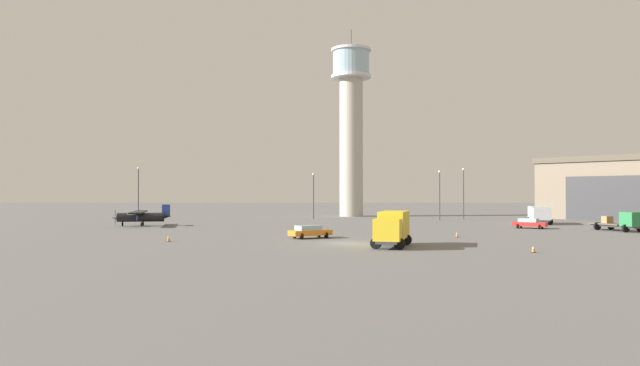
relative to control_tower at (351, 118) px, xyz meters
name	(u,v)px	position (x,y,z in m)	size (l,w,h in m)	color
ground_plane	(344,243)	(-2.31, -59.97, -19.86)	(400.00, 400.00, 0.00)	#60605E
control_tower	(351,118)	(0.00, 0.00, 0.00)	(7.99, 7.99, 37.79)	#B2AD9E
hangar	(634,188)	(51.73, -8.76, -14.24)	(36.20, 36.31, 11.19)	#7A6B56
airplane_black	(142,216)	(-31.13, -33.56, -18.41)	(8.22, 10.53, 3.10)	black
truck_flatbed_green	(625,222)	(32.81, -43.00, -18.64)	(4.67, 7.45, 2.47)	#38383D
truck_box_silver	(539,214)	(28.05, -26.64, -18.32)	(4.05, 7.00, 2.66)	#38383D
truck_box_yellow	(392,227)	(1.96, -63.37, -18.11)	(4.12, 7.07, 3.16)	#38383D
car_red	(529,223)	(22.99, -37.33, -19.12)	(4.59, 3.83, 1.37)	red
car_orange	(310,231)	(-5.91, -54.29, -19.12)	(4.77, 3.88, 1.37)	orange
light_post_west	(440,191)	(14.75, -16.30, -14.72)	(0.44, 0.44, 8.62)	#38383D
light_post_east	(138,188)	(-39.06, -12.17, -14.28)	(0.44, 0.44, 9.47)	#38383D
light_post_north	(314,191)	(-7.14, -12.33, -14.87)	(0.44, 0.44, 8.33)	#38383D
light_post_centre	(463,189)	(19.87, -11.68, -14.41)	(0.44, 0.44, 9.21)	#38383D
traffic_cone_near_left	(169,238)	(-19.78, -58.68, -19.51)	(0.36, 0.36, 0.70)	black
traffic_cone_near_right	(457,234)	(10.03, -52.64, -19.53)	(0.36, 0.36, 0.66)	black
traffic_cone_mid_apron	(533,249)	(12.99, -67.96, -19.55)	(0.36, 0.36, 0.63)	black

